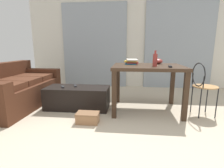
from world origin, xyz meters
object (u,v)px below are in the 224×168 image
Objects in this scene: wire_chair at (202,83)px; shoebox at (88,118)px; coffee_table at (78,98)px; bottle_near at (155,60)px; tv_remote_on_table at (170,66)px; tv_remote_primary at (75,86)px; couch at (15,89)px; book_stack at (131,62)px; bowl at (158,61)px; craft_table at (147,72)px; tv_remote_secondary at (63,87)px.

wire_chair is 1.81m from shoebox.
bottle_near reaches higher than coffee_table.
tv_remote_primary is at bearing 177.82° from tv_remote_on_table.
couch is at bearing 177.51° from wire_chair.
wire_chair is at bearing -18.33° from book_stack.
wire_chair is at bearing 15.35° from shoebox.
couch is 2.64m from bowl.
craft_table is (2.37, 0.01, 0.36)m from couch.
tv_remote_on_table is at bearing -5.03° from couch.
shoebox is (-1.07, -0.89, -0.74)m from bowl.
bottle_near is (1.29, -0.13, 0.68)m from coffee_table.
bowl is at bearing -14.66° from tv_remote_secondary.
tv_remote_on_table is at bearing -169.37° from wire_chair.
bottle_near reaches higher than couch.
couch is 2.18m from book_stack.
craft_table is 6.13× the size of tv_remote_primary.
book_stack reaches higher than couch.
bowl is (1.40, 0.30, 0.63)m from coffee_table.
bottle_near is at bearing -45.59° from book_stack.
bottle_near is 0.45m from bowl.
tv_remote_secondary is (-2.26, 0.07, -0.14)m from wire_chair.
book_stack is (-0.26, 0.21, 0.15)m from craft_table.
shoebox is at bearing -144.80° from craft_table.
bowl is 1.27× the size of tv_remote_secondary.
tv_remote_primary is 0.83m from shoebox.
couch is at bearing 163.54° from tv_remote_primary.
bowl is 1.58m from shoebox.
book_stack is 1.04× the size of shoebox.
shoebox is (0.38, -0.67, -0.32)m from tv_remote_primary.
couch is at bearing -173.64° from bowl.
coffee_table reaches higher than shoebox.
tv_remote_on_table is (0.57, -0.46, -0.03)m from book_stack.
tv_remote_primary is (1.12, 0.06, 0.09)m from couch.
tv_remote_primary is (-1.46, -0.22, -0.43)m from bowl.
bottle_near is at bearing -5.85° from coffee_table.
couch is 9.60× the size of tv_remote_primary.
wire_chair reaches higher than tv_remote_secondary.
couch is 1.62× the size of coffee_table.
coffee_table is at bearing -0.60° from couch.
tv_remote_on_table is at bearing -39.14° from craft_table.
tv_remote_primary is at bearing 177.74° from craft_table.
wire_chair is 4.54× the size of tv_remote_primary.
bottle_near reaches higher than wire_chair.
wire_chair is 5.16× the size of tv_remote_on_table.
craft_table is at bearing 149.49° from tv_remote_on_table.
couch is 5.53× the size of shoebox.
coffee_table is 3.30× the size of book_stack.
tv_remote_primary is (-1.35, 0.21, -0.48)m from bottle_near.
couch is at bearing -174.06° from book_stack.
shoebox is (0.57, -0.54, -0.32)m from tv_remote_secondary.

